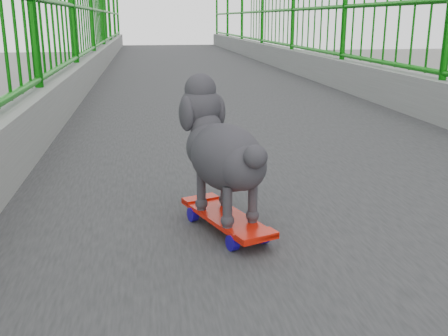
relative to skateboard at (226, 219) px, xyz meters
name	(u,v)px	position (x,y,z in m)	size (l,w,h in m)	color
railing	(252,96)	(0.46, 1.83, 0.17)	(3.00, 24.00, 1.42)	gray
skateboard	(226,219)	(0.00, 0.00, 0.00)	(0.29, 0.48, 0.06)	red
poodle	(222,149)	(-0.01, 0.03, 0.25)	(0.32, 0.49, 0.43)	#2B292E
car_0	(19,196)	(-5.54, 19.52, -6.28)	(1.81, 4.51, 1.54)	white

